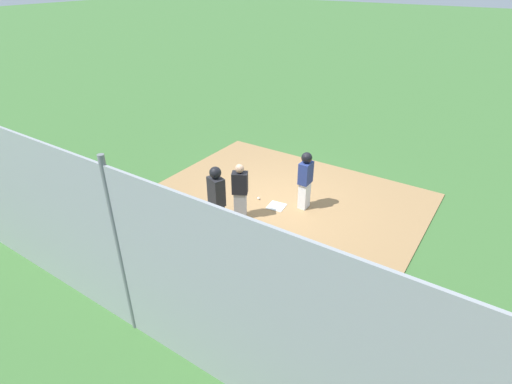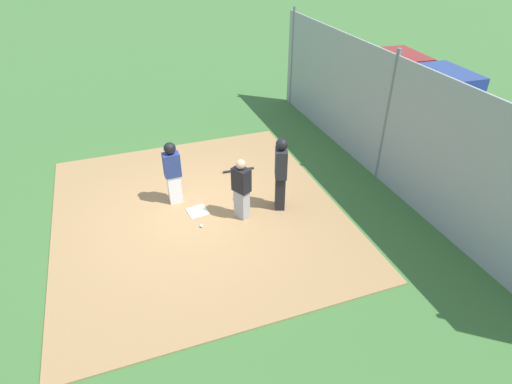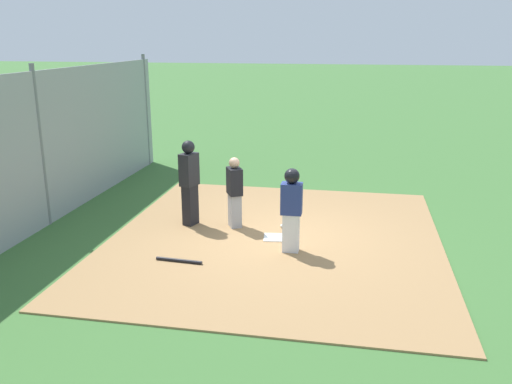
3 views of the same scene
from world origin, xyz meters
TOP-DOWN VIEW (x-y plane):
  - ground_plane at (0.00, 0.00)m, footprint 140.00×140.00m
  - dirt_infield at (0.00, 0.00)m, footprint 7.20×6.40m
  - home_plate at (0.00, 0.00)m, footprint 0.49×0.49m
  - catcher at (-0.52, -0.93)m, footprint 0.46×0.41m
  - umpire at (-0.48, -1.88)m, footprint 0.45×0.37m
  - runner at (0.60, 0.39)m, footprint 0.28×0.38m
  - baseball_bat at (1.48, -1.48)m, footprint 0.12×0.86m
  - baseball at (-0.61, 0.05)m, footprint 0.07×0.07m
  - backstop_fence at (0.00, -4.88)m, footprint 12.00×0.10m
  - parked_car_white at (-5.64, -9.37)m, footprint 4.35×2.22m

SIDE VIEW (x-z plane):
  - ground_plane at x=0.00m, z-range 0.00..0.00m
  - dirt_infield at x=0.00m, z-range 0.00..0.03m
  - home_plate at x=0.00m, z-range 0.03..0.05m
  - baseball_bat at x=1.48m, z-range 0.03..0.09m
  - baseball at x=-0.61m, z-range 0.03..0.10m
  - parked_car_white at x=-5.64m, z-range -0.03..1.25m
  - catcher at x=-0.52m, z-range 0.05..1.52m
  - runner at x=0.60m, z-range 0.13..1.70m
  - umpire at x=-0.48m, z-range 0.08..1.88m
  - backstop_fence at x=0.00m, z-range -0.07..3.28m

